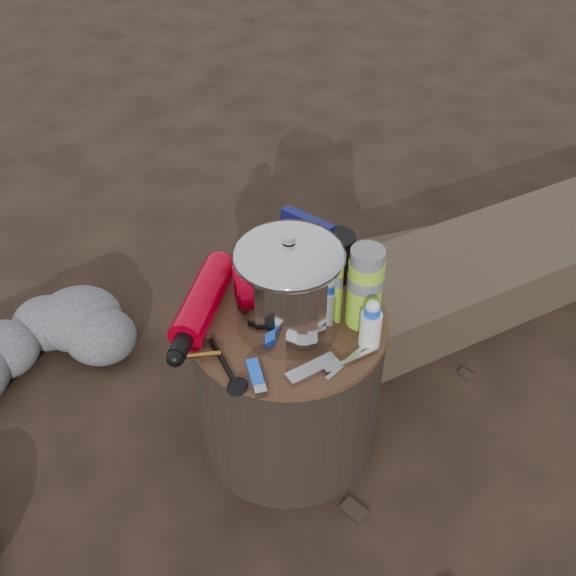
% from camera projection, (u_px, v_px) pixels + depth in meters
% --- Properties ---
extents(ground, '(60.00, 60.00, 0.00)m').
position_uv_depth(ground, '(288.00, 433.00, 1.74)').
color(ground, black).
rests_on(ground, ground).
extents(stump, '(0.42, 0.42, 0.39)m').
position_uv_depth(stump, '(288.00, 381.00, 1.61)').
color(stump, black).
rests_on(stump, ground).
extents(rock_ring, '(0.39, 0.86, 0.17)m').
position_uv_depth(rock_ring, '(5.00, 405.00, 1.70)').
color(rock_ring, '#555559').
rests_on(rock_ring, ground).
extents(log_main, '(1.72, 1.60, 0.17)m').
position_uv_depth(log_main, '(533.00, 252.00, 2.15)').
color(log_main, '#3E3225').
rests_on(log_main, ground).
extents(log_small, '(1.26, 0.91, 0.11)m').
position_uv_depth(log_small, '(537.00, 242.00, 2.24)').
color(log_small, '#3E3225').
rests_on(log_small, ground).
extents(foil_windscreen, '(0.22, 0.22, 0.13)m').
position_uv_depth(foil_windscreen, '(286.00, 283.00, 1.47)').
color(foil_windscreen, '#BABAC1').
rests_on(foil_windscreen, stump).
extents(camping_pot, '(0.22, 0.22, 0.22)m').
position_uv_depth(camping_pot, '(289.00, 284.00, 1.40)').
color(camping_pot, silver).
rests_on(camping_pot, stump).
extents(fuel_bottle, '(0.08, 0.31, 0.07)m').
position_uv_depth(fuel_bottle, '(203.00, 301.00, 1.47)').
color(fuel_bottle, '#A90016').
rests_on(fuel_bottle, stump).
extents(thermos, '(0.07, 0.07, 0.18)m').
position_uv_depth(thermos, '(365.00, 287.00, 1.42)').
color(thermos, '#93D727').
rests_on(thermos, stump).
extents(travel_mug, '(0.08, 0.08, 0.11)m').
position_uv_depth(travel_mug, '(337.00, 257.00, 1.55)').
color(travel_mug, black).
rests_on(travel_mug, stump).
extents(stuff_sack, '(0.14, 0.11, 0.09)m').
position_uv_depth(stuff_sack, '(270.00, 252.00, 1.58)').
color(stuff_sack, '#BE8F00').
rests_on(stuff_sack, stump).
extents(food_pouch, '(0.13, 0.08, 0.16)m').
position_uv_depth(food_pouch, '(304.00, 249.00, 1.53)').
color(food_pouch, '#11145A').
rests_on(food_pouch, stump).
extents(lighter, '(0.06, 0.09, 0.02)m').
position_uv_depth(lighter, '(255.00, 374.00, 1.35)').
color(lighter, blue).
rests_on(lighter, stump).
extents(multitool, '(0.10, 0.10, 0.02)m').
position_uv_depth(multitool, '(312.00, 370.00, 1.36)').
color(multitool, silver).
rests_on(multitool, stump).
extents(pot_grabber, '(0.10, 0.12, 0.01)m').
position_uv_depth(pot_grabber, '(347.00, 361.00, 1.38)').
color(pot_grabber, silver).
rests_on(pot_grabber, stump).
extents(spork, '(0.12, 0.14, 0.01)m').
position_uv_depth(spork, '(223.00, 362.00, 1.38)').
color(spork, black).
rests_on(spork, stump).
extents(squeeze_bottle, '(0.04, 0.04, 0.10)m').
position_uv_depth(squeeze_bottle, '(371.00, 326.00, 1.39)').
color(squeeze_bottle, silver).
rests_on(squeeze_bottle, stump).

